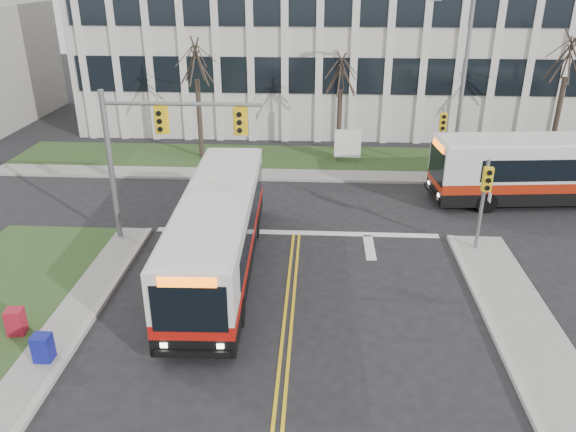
# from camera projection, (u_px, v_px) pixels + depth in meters

# --- Properties ---
(ground) EXTENTS (120.00, 120.00, 0.00)m
(ground) POSITION_uv_depth(u_px,v_px,m) (285.00, 354.00, 16.42)
(ground) COLOR black
(ground) RESTS_ON ground
(sidewalk_cross) EXTENTS (44.00, 1.60, 0.14)m
(sidewalk_cross) POSITION_uv_depth(u_px,v_px,m) (395.00, 177.00, 29.99)
(sidewalk_cross) COLOR #9E9B93
(sidewalk_cross) RESTS_ON ground
(building_lawn) EXTENTS (44.00, 5.00, 0.12)m
(building_lawn) POSITION_uv_depth(u_px,v_px,m) (390.00, 161.00, 32.55)
(building_lawn) COLOR #314D21
(building_lawn) RESTS_ON ground
(office_building) EXTENTS (40.00, 16.00, 12.00)m
(office_building) POSITION_uv_depth(u_px,v_px,m) (378.00, 32.00, 41.07)
(office_building) COLOR beige
(office_building) RESTS_ON ground
(mast_arm_signal) EXTENTS (6.11, 0.38, 6.20)m
(mast_arm_signal) POSITION_uv_depth(u_px,v_px,m) (150.00, 141.00, 21.50)
(mast_arm_signal) COLOR slate
(mast_arm_signal) RESTS_ON ground
(signal_pole_near) EXTENTS (0.34, 0.39, 3.80)m
(signal_pole_near) POSITION_uv_depth(u_px,v_px,m) (485.00, 193.00, 21.32)
(signal_pole_near) COLOR slate
(signal_pole_near) RESTS_ON ground
(signal_pole_far) EXTENTS (0.34, 0.39, 3.80)m
(signal_pole_far) POSITION_uv_depth(u_px,v_px,m) (441.00, 133.00, 29.07)
(signal_pole_far) COLOR slate
(signal_pole_far) RESTS_ON ground
(streetlight) EXTENTS (2.15, 0.25, 9.20)m
(streetlight) POSITION_uv_depth(u_px,v_px,m) (461.00, 77.00, 28.66)
(streetlight) COLOR slate
(streetlight) RESTS_ON ground
(directory_sign) EXTENTS (1.50, 0.12, 2.00)m
(directory_sign) POSITION_uv_depth(u_px,v_px,m) (348.00, 144.00, 31.77)
(directory_sign) COLOR slate
(directory_sign) RESTS_ON ground
(tree_left) EXTENTS (1.80, 1.80, 7.70)m
(tree_left) POSITION_uv_depth(u_px,v_px,m) (196.00, 63.00, 30.89)
(tree_left) COLOR #42352B
(tree_left) RESTS_ON ground
(tree_mid) EXTENTS (1.80, 1.80, 6.82)m
(tree_mid) POSITION_uv_depth(u_px,v_px,m) (341.00, 75.00, 30.92)
(tree_mid) COLOR #42352B
(tree_mid) RESTS_ON ground
(tree_right) EXTENTS (1.80, 1.80, 8.25)m
(tree_right) POSITION_uv_depth(u_px,v_px,m) (569.00, 59.00, 29.71)
(tree_right) COLOR #42352B
(tree_right) RESTS_ON ground
(bus_main) EXTENTS (2.76, 11.26, 2.98)m
(bus_main) POSITION_uv_depth(u_px,v_px,m) (219.00, 233.00, 20.43)
(bus_main) COLOR silver
(bus_main) RESTS_ON ground
(bus_cross) EXTENTS (11.82, 3.62, 3.10)m
(bus_cross) POSITION_uv_depth(u_px,v_px,m) (558.00, 171.00, 26.44)
(bus_cross) COLOR silver
(bus_cross) RESTS_ON ground
(newspaper_box_blue) EXTENTS (0.50, 0.45, 0.95)m
(newspaper_box_blue) POSITION_uv_depth(u_px,v_px,m) (43.00, 350.00, 15.85)
(newspaper_box_blue) COLOR navy
(newspaper_box_blue) RESTS_ON ground
(newspaper_box_red) EXTENTS (0.56, 0.51, 0.95)m
(newspaper_box_red) POSITION_uv_depth(u_px,v_px,m) (16.00, 323.00, 17.03)
(newspaper_box_red) COLOR maroon
(newspaper_box_red) RESTS_ON ground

